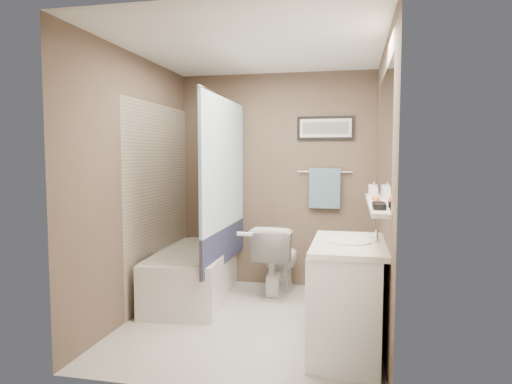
% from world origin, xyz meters
% --- Properties ---
extents(ground, '(2.50, 2.50, 0.00)m').
position_xyz_m(ground, '(0.00, 0.00, 0.00)').
color(ground, beige).
rests_on(ground, ground).
extents(ceiling, '(2.20, 2.50, 0.04)m').
position_xyz_m(ceiling, '(0.00, 0.00, 2.38)').
color(ceiling, white).
rests_on(ceiling, wall_back).
extents(wall_back, '(2.20, 0.04, 2.40)m').
position_xyz_m(wall_back, '(0.00, 1.23, 1.20)').
color(wall_back, brown).
rests_on(wall_back, ground).
extents(wall_front, '(2.20, 0.04, 2.40)m').
position_xyz_m(wall_front, '(0.00, -1.23, 1.20)').
color(wall_front, brown).
rests_on(wall_front, ground).
extents(wall_left, '(0.04, 2.50, 2.40)m').
position_xyz_m(wall_left, '(-1.08, 0.00, 1.20)').
color(wall_left, brown).
rests_on(wall_left, ground).
extents(wall_right, '(0.04, 2.50, 2.40)m').
position_xyz_m(wall_right, '(1.08, 0.00, 1.20)').
color(wall_right, brown).
rests_on(wall_right, ground).
extents(tile_surround, '(0.02, 1.55, 2.00)m').
position_xyz_m(tile_surround, '(-1.09, 0.50, 1.00)').
color(tile_surround, tan).
rests_on(tile_surround, wall_left).
extents(curtain_rod, '(0.02, 1.55, 0.02)m').
position_xyz_m(curtain_rod, '(-0.40, 0.50, 2.05)').
color(curtain_rod, silver).
rests_on(curtain_rod, wall_left).
extents(curtain_upper, '(0.03, 1.45, 1.28)m').
position_xyz_m(curtain_upper, '(-0.40, 0.50, 1.40)').
color(curtain_upper, white).
rests_on(curtain_upper, curtain_rod).
extents(curtain_lower, '(0.03, 1.45, 0.36)m').
position_xyz_m(curtain_lower, '(-0.40, 0.50, 0.58)').
color(curtain_lower, '#2A2F4F').
rests_on(curtain_lower, curtain_rod).
extents(mirror, '(0.02, 1.60, 1.00)m').
position_xyz_m(mirror, '(1.09, -0.15, 1.62)').
color(mirror, silver).
rests_on(mirror, wall_right).
extents(shelf, '(0.12, 1.60, 0.03)m').
position_xyz_m(shelf, '(1.04, -0.15, 1.10)').
color(shelf, silver).
rests_on(shelf, wall_right).
extents(towel_bar, '(0.60, 0.02, 0.02)m').
position_xyz_m(towel_bar, '(0.55, 1.22, 1.30)').
color(towel_bar, silver).
rests_on(towel_bar, wall_back).
extents(towel, '(0.34, 0.05, 0.44)m').
position_xyz_m(towel, '(0.55, 1.20, 1.12)').
color(towel, '#81ADBC').
rests_on(towel, towel_bar).
extents(art_frame, '(0.62, 0.02, 0.26)m').
position_xyz_m(art_frame, '(0.55, 1.23, 1.78)').
color(art_frame, black).
rests_on(art_frame, wall_back).
extents(art_mat, '(0.56, 0.00, 0.20)m').
position_xyz_m(art_mat, '(0.55, 1.22, 1.78)').
color(art_mat, white).
rests_on(art_mat, art_frame).
extents(art_image, '(0.50, 0.00, 0.13)m').
position_xyz_m(art_image, '(0.55, 1.22, 1.78)').
color(art_image, '#595959').
rests_on(art_image, art_mat).
extents(door, '(0.80, 0.02, 2.00)m').
position_xyz_m(door, '(0.55, -1.24, 1.00)').
color(door, silver).
rests_on(door, wall_front).
extents(door_handle, '(0.10, 0.02, 0.02)m').
position_xyz_m(door_handle, '(0.22, -1.19, 1.00)').
color(door_handle, silver).
rests_on(door_handle, door).
extents(bathtub, '(0.85, 1.56, 0.50)m').
position_xyz_m(bathtub, '(-0.75, 0.55, 0.25)').
color(bathtub, white).
rests_on(bathtub, ground).
extents(tub_rim, '(0.56, 1.36, 0.02)m').
position_xyz_m(tub_rim, '(-0.75, 0.55, 0.50)').
color(tub_rim, silver).
rests_on(tub_rim, bathtub).
extents(toilet, '(0.48, 0.77, 0.75)m').
position_xyz_m(toilet, '(0.08, 0.88, 0.38)').
color(toilet, white).
rests_on(toilet, ground).
extents(vanity, '(0.59, 0.94, 0.80)m').
position_xyz_m(vanity, '(0.85, -0.46, 0.40)').
color(vanity, white).
rests_on(vanity, ground).
extents(countertop, '(0.54, 0.96, 0.04)m').
position_xyz_m(countertop, '(0.84, -0.46, 0.82)').
color(countertop, white).
rests_on(countertop, vanity).
extents(sink_basin, '(0.34, 0.34, 0.01)m').
position_xyz_m(sink_basin, '(0.83, -0.46, 0.85)').
color(sink_basin, white).
rests_on(sink_basin, countertop).
extents(faucet_spout, '(0.02, 0.02, 0.10)m').
position_xyz_m(faucet_spout, '(1.03, -0.46, 0.89)').
color(faucet_spout, silver).
rests_on(faucet_spout, countertop).
extents(faucet_knob, '(0.05, 0.05, 0.05)m').
position_xyz_m(faucet_knob, '(1.03, -0.36, 0.87)').
color(faucet_knob, silver).
rests_on(faucet_knob, countertop).
extents(candle_bowl_near, '(0.09, 0.09, 0.04)m').
position_xyz_m(candle_bowl_near, '(1.04, -0.72, 1.14)').
color(candle_bowl_near, black).
rests_on(candle_bowl_near, shelf).
extents(candle_bowl_far, '(0.09, 0.09, 0.04)m').
position_xyz_m(candle_bowl_far, '(1.04, -0.57, 1.14)').
color(candle_bowl_far, black).
rests_on(candle_bowl_far, shelf).
extents(hair_brush_front, '(0.06, 0.22, 0.04)m').
position_xyz_m(hair_brush_front, '(1.04, -0.22, 1.14)').
color(hair_brush_front, '#CB531C').
rests_on(hair_brush_front, shelf).
extents(pink_comb, '(0.04, 0.16, 0.01)m').
position_xyz_m(pink_comb, '(1.04, 0.06, 1.12)').
color(pink_comb, pink).
rests_on(pink_comb, shelf).
extents(glass_jar, '(0.08, 0.08, 0.10)m').
position_xyz_m(glass_jar, '(1.04, 0.45, 1.17)').
color(glass_jar, silver).
rests_on(glass_jar, shelf).
extents(soap_bottle, '(0.07, 0.07, 0.14)m').
position_xyz_m(soap_bottle, '(1.04, 0.20, 1.18)').
color(soap_bottle, '#999999').
rests_on(soap_bottle, shelf).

